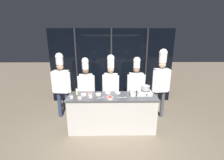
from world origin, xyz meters
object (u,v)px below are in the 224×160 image
chef_pastry (136,83)px  chef_apprentice (161,79)px  prep_bowl_garlic (118,93)px  prep_bowl_bell_pepper (110,98)px  portable_stove (140,92)px  squeeze_bottle_oil (77,91)px  serving_spoon_solid (103,98)px  chef_head (61,81)px  serving_spoon_slotted (124,97)px  stock_pot (146,88)px  chef_line (111,82)px  prep_bowl_ginger (72,97)px  chef_sous (86,83)px  prep_bowl_onion (98,94)px  prep_bowl_mushrooms (80,98)px  prep_bowl_chicken (90,97)px  prep_bowl_rice (84,94)px  prep_bowl_shrimp (108,92)px  prep_bowl_chili_flakes (90,94)px  frying_pan (136,90)px

chef_pastry → chef_apprentice: (0.72, -0.06, 0.15)m
prep_bowl_garlic → chef_pastry: (0.56, 0.49, 0.12)m
prep_bowl_bell_pepper → chef_apprentice: bearing=28.3°
portable_stove → squeeze_bottle_oil: bearing=179.5°
serving_spoon_solid → chef_head: (-1.24, 0.78, 0.20)m
squeeze_bottle_oil → serving_spoon_slotted: bearing=-10.7°
serving_spoon_solid → chef_apprentice: bearing=23.5°
serving_spoon_solid → chef_head: bearing=147.7°
portable_stove → chef_apprentice: (0.69, 0.51, 0.24)m
stock_pot → chef_line: size_ratio=0.12×
serving_spoon_solid → chef_head: 1.48m
prep_bowl_ginger → chef_sous: chef_sous is taller
prep_bowl_onion → prep_bowl_mushrooms: bearing=-151.5°
prep_bowl_chicken → prep_bowl_garlic: 0.75m
chef_head → chef_sous: chef_head is taller
prep_bowl_rice → chef_head: (-0.75, 0.61, 0.18)m
prep_bowl_garlic → chef_head: bearing=163.4°
prep_bowl_shrimp → serving_spoon_solid: prep_bowl_shrimp is taller
stock_pot → prep_bowl_onion: stock_pot is taller
prep_bowl_rice → serving_spoon_solid: prep_bowl_rice is taller
prep_bowl_onion → portable_stove: bearing=2.1°
prep_bowl_shrimp → prep_bowl_ginger: size_ratio=1.70×
prep_bowl_chili_flakes → chef_line: bearing=42.6°
serving_spoon_slotted → stock_pot: bearing=20.0°
prep_bowl_shrimp → serving_spoon_solid: 0.34m
prep_bowl_ginger → prep_bowl_chili_flakes: bearing=28.2°
prep_bowl_bell_pepper → prep_bowl_rice: prep_bowl_bell_pepper is taller
stock_pot → portable_stove: bearing=-179.9°
prep_bowl_bell_pepper → prep_bowl_rice: (-0.67, 0.25, -0.01)m
stock_pot → chef_sous: chef_sous is taller
portable_stove → chef_head: 2.29m
prep_bowl_rice → chef_sous: size_ratio=0.07×
prep_bowl_garlic → prep_bowl_shrimp: (-0.26, 0.01, 0.01)m
prep_bowl_rice → prep_bowl_ginger: (-0.26, -0.19, 0.00)m
stock_pot → serving_spoon_solid: bearing=-168.7°
prep_bowl_onion → chef_line: size_ratio=0.07×
prep_bowl_garlic → prep_bowl_onion: prep_bowl_onion is taller
prep_bowl_bell_pepper → prep_bowl_garlic: bearing=60.3°
prep_bowl_chili_flakes → chef_line: size_ratio=0.06×
stock_pot → serving_spoon_solid: 1.14m
prep_bowl_mushrooms → chef_line: (0.76, 0.77, 0.17)m
prep_bowl_chicken → portable_stove: bearing=9.7°
prep_bowl_onion → serving_spoon_slotted: (0.64, -0.17, -0.02)m
prep_bowl_bell_pepper → prep_bowl_onion: size_ratio=1.13×
prep_bowl_mushrooms → chef_sous: 0.88m
prep_bowl_rice → chef_line: (0.70, 0.54, 0.17)m
frying_pan → prep_bowl_onion: size_ratio=3.19×
serving_spoon_slotted → serving_spoon_solid: bearing=-179.0°
prep_bowl_chili_flakes → prep_bowl_ginger: 0.48m
prep_bowl_chicken → chef_sous: 0.85m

